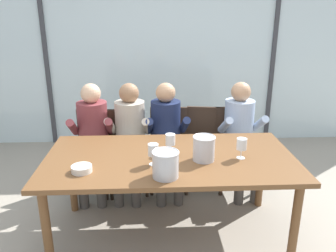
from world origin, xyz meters
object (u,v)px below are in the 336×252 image
object	(u,v)px
chair_near_window_right	(234,141)
chair_right_of_center	(204,141)
person_beige_jumper	(129,132)
person_navy_polo	(166,132)
wine_glass_by_left_taster	(242,145)
wine_glass_center_pour	(153,151)
ice_bucket_secondary	(165,164)
tasting_bowl	(82,169)
wine_glass_near_bucket	(170,140)
person_pale_blue_shirt	(241,130)
dining_table	(170,164)
person_maroon_top	(93,133)
ice_bucket_primary	(204,148)
chair_near_curtain	(94,144)
chair_center	(169,141)
chair_left_of_center	(126,144)

from	to	relation	value
chair_near_window_right	chair_right_of_center	bearing A→B (deg)	175.56
person_beige_jumper	person_navy_polo	xyz separation A→B (m)	(0.39, -0.00, 0.00)
wine_glass_by_left_taster	wine_glass_center_pour	world-z (taller)	same
ice_bucket_secondary	wine_glass_center_pour	distance (m)	0.23
person_beige_jumper	wine_glass_center_pour	bearing A→B (deg)	-71.38
chair_right_of_center	tasting_bowl	size ratio (longest dim) A/B	5.68
ice_bucket_secondary	wine_glass_near_bucket	bearing A→B (deg)	82.21
chair_near_window_right	person_pale_blue_shirt	xyz separation A→B (m)	(0.03, -0.14, 0.17)
dining_table	person_maroon_top	distance (m)	1.12
wine_glass_by_left_taster	ice_bucket_primary	bearing A→B (deg)	-176.11
chair_near_window_right	person_navy_polo	bearing A→B (deg)	-171.17
ice_bucket_primary	wine_glass_center_pour	distance (m)	0.42
chair_right_of_center	wine_glass_by_left_taster	size ratio (longest dim) A/B	5.14
person_beige_jumper	chair_right_of_center	bearing A→B (deg)	14.71
person_maroon_top	wine_glass_near_bucket	world-z (taller)	person_maroon_top
dining_table	ice_bucket_secondary	world-z (taller)	ice_bucket_secondary
wine_glass_near_bucket	chair_right_of_center	bearing A→B (deg)	63.97
chair_near_curtain	person_navy_polo	world-z (taller)	person_navy_polo
ice_bucket_primary	chair_right_of_center	bearing A→B (deg)	80.64
chair_center	person_maroon_top	world-z (taller)	person_maroon_top
chair_near_window_right	ice_bucket_secondary	world-z (taller)	ice_bucket_secondary
dining_table	chair_near_window_right	bearing A→B (deg)	50.34
wine_glass_by_left_taster	wine_glass_near_bucket	distance (m)	0.59
person_maroon_top	wine_glass_center_pour	size ratio (longest dim) A/B	6.97
chair_near_curtain	chair_near_window_right	distance (m)	1.58
wine_glass_near_bucket	person_pale_blue_shirt	bearing A→B (deg)	42.52
chair_left_of_center	person_maroon_top	bearing A→B (deg)	-169.11
dining_table	person_navy_polo	world-z (taller)	person_navy_polo
chair_center	tasting_bowl	size ratio (longest dim) A/B	5.68
chair_left_of_center	person_pale_blue_shirt	xyz separation A→B (m)	(1.25, -0.11, 0.17)
chair_near_curtain	wine_glass_center_pour	xyz separation A→B (m)	(0.65, -1.07, 0.36)
person_pale_blue_shirt	wine_glass_center_pour	world-z (taller)	person_pale_blue_shirt
person_pale_blue_shirt	wine_glass_center_pour	xyz separation A→B (m)	(-0.95, -0.95, 0.19)
chair_near_curtain	tasting_bowl	size ratio (longest dim) A/B	5.68
dining_table	tasting_bowl	size ratio (longest dim) A/B	13.32
person_pale_blue_shirt	tasting_bowl	world-z (taller)	person_pale_blue_shirt
chair_right_of_center	wine_glass_center_pour	world-z (taller)	wine_glass_center_pour
person_beige_jumper	ice_bucket_primary	world-z (taller)	person_beige_jumper
chair_left_of_center	person_pale_blue_shirt	world-z (taller)	person_pale_blue_shirt
chair_near_window_right	person_maroon_top	world-z (taller)	person_maroon_top
dining_table	person_maroon_top	size ratio (longest dim) A/B	1.73
chair_left_of_center	person_beige_jumper	distance (m)	0.21
chair_center	ice_bucket_primary	bearing A→B (deg)	-75.20
person_maroon_top	wine_glass_by_left_taster	size ratio (longest dim) A/B	6.97
chair_near_curtain	ice_bucket_secondary	size ratio (longest dim) A/B	4.41
chair_right_of_center	wine_glass_center_pour	bearing A→B (deg)	-109.24
ice_bucket_primary	ice_bucket_secondary	distance (m)	0.43
wine_glass_near_bucket	wine_glass_center_pour	xyz separation A→B (m)	(-0.15, -0.22, -0.00)
chair_right_of_center	person_pale_blue_shirt	size ratio (longest dim) A/B	0.74
tasting_bowl	person_maroon_top	bearing A→B (deg)	95.10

